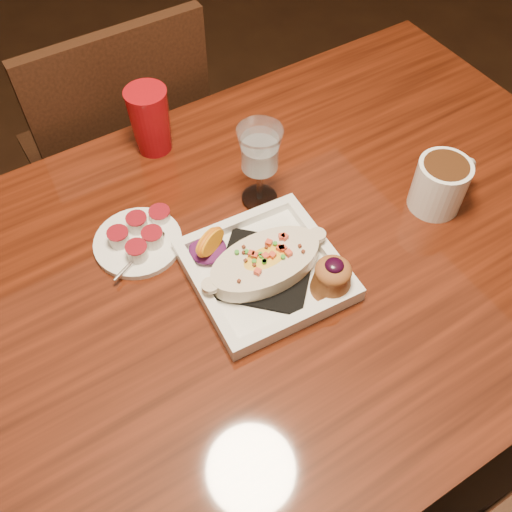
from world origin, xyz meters
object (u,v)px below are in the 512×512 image
table (247,302)px  chair_far (123,157)px  coffee_mug (441,183)px  plate (272,267)px  saucer (137,241)px  red_tumbler (150,120)px  goblet (260,154)px

table → chair_far: 0.65m
coffee_mug → chair_far: bearing=118.1°
table → plate: bearing=-44.8°
chair_far → plate: chair_far is taller
chair_far → coffee_mug: 0.84m
saucer → red_tumbler: (0.14, 0.22, 0.06)m
goblet → coffee_mug: bearing=-33.5°
table → coffee_mug: 0.41m
plate → coffee_mug: bearing=0.8°
saucer → red_tumbler: bearing=57.7°
chair_far → red_tumbler: size_ratio=6.81×
coffee_mug → red_tumbler: 0.56m
table → goblet: goblet is taller
table → saucer: 0.23m
saucer → plate: bearing=-47.5°
table → saucer: (-0.13, 0.15, 0.11)m
goblet → red_tumbler: size_ratio=1.23×
table → plate: plate is taller
red_tumbler → saucer: bearing=-122.3°
coffee_mug → red_tumbler: bearing=131.2°
coffee_mug → saucer: coffee_mug is taller
saucer → red_tumbler: size_ratio=1.14×
table → coffee_mug: bearing=-7.6°
plate → saucer: bearing=136.5°
coffee_mug → goblet: bearing=145.3°
chair_far → red_tumbler: bearing=90.7°
plate → chair_far: bearing=96.7°
table → chair_far: chair_far is taller
plate → red_tumbler: size_ratio=1.88×
goblet → saucer: (-0.24, 0.02, -0.10)m
goblet → saucer: 0.26m
chair_far → coffee_mug: (0.38, -0.68, 0.30)m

